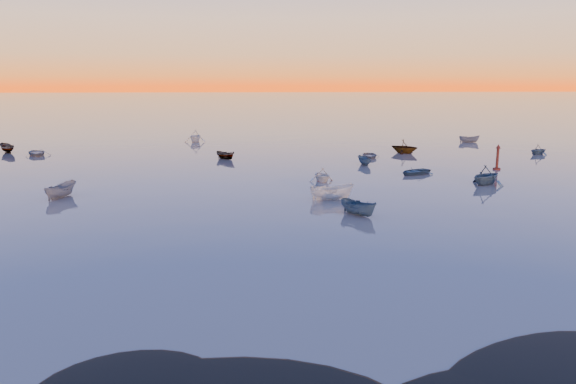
{
  "coord_description": "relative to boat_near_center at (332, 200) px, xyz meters",
  "views": [
    {
      "loc": [
        -4.73,
        -17.43,
        10.75
      ],
      "look_at": [
        -1.6,
        28.0,
        1.42
      ],
      "focal_mm": 35.0,
      "sensor_mm": 36.0,
      "label": 1
    }
  ],
  "objects": [
    {
      "name": "ground",
      "position": [
        -2.53,
        68.77,
        0.0
      ],
      "size": [
        600.0,
        600.0,
        0.0
      ],
      "primitive_type": "plane",
      "color": "#70635D",
      "rests_on": "ground"
    },
    {
      "name": "moored_fleet",
      "position": [
        -2.53,
        21.77,
        0.0
      ],
      "size": [
        124.0,
        58.0,
        1.2
      ],
      "primitive_type": null,
      "color": "silver",
      "rests_on": "ground"
    },
    {
      "name": "boat_near_center",
      "position": [
        0.0,
        0.0,
        0.0
      ],
      "size": [
        1.91,
        4.1,
        1.39
      ],
      "primitive_type": "imported",
      "rotation": [
        0.0,
        0.0,
        1.62
      ],
      "color": "silver",
      "rests_on": "ground"
    },
    {
      "name": "boat_near_right",
      "position": [
        0.31,
        8.98,
        0.0
      ],
      "size": [
        3.61,
        2.46,
        1.16
      ],
      "primitive_type": "imported",
      "rotation": [
        0.0,
        0.0,
        3.47
      ],
      "color": "silver",
      "rests_on": "ground"
    },
    {
      "name": "channel_marker",
      "position": [
        21.99,
        15.23,
        1.23
      ],
      "size": [
        0.87,
        0.87,
        3.11
      ],
      "color": "#46160F",
      "rests_on": "ground"
    }
  ]
}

